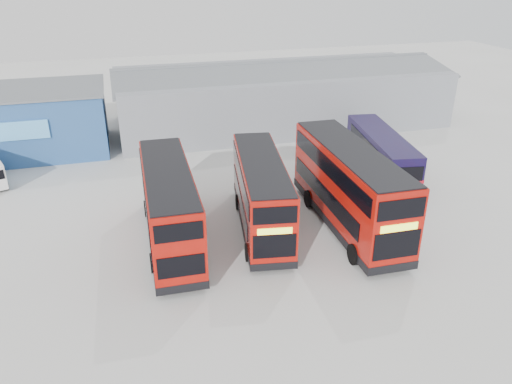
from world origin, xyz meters
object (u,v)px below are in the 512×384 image
(office_block, at_px, (28,120))
(double_decker_right, at_px, (349,189))
(maintenance_shed, at_px, (280,95))
(double_decker_centre, at_px, (261,195))
(double_decker_left, at_px, (170,208))
(single_decker_blue, at_px, (381,152))

(office_block, height_order, double_decker_right, office_block)
(maintenance_shed, xyz_separation_m, double_decker_centre, (-7.58, -19.64, -0.50))
(double_decker_centre, distance_m, double_decker_right, 5.06)
(double_decker_left, bearing_deg, office_block, -61.42)
(maintenance_shed, height_order, single_decker_blue, maintenance_shed)
(maintenance_shed, height_order, double_decker_right, maintenance_shed)
(double_decker_left, relative_size, double_decker_right, 0.92)
(maintenance_shed, distance_m, double_decker_left, 23.76)
(double_decker_right, bearing_deg, maintenance_shed, 84.07)
(double_decker_right, xyz_separation_m, single_decker_blue, (6.21, 7.37, -1.02))
(double_decker_left, bearing_deg, maintenance_shed, -121.16)
(office_block, bearing_deg, single_decker_blue, -24.03)
(double_decker_left, height_order, double_decker_right, double_decker_right)
(double_decker_centre, distance_m, single_decker_blue, 12.78)
(office_block, bearing_deg, maintenance_shed, 5.21)
(office_block, distance_m, double_decker_right, 26.95)
(double_decker_left, xyz_separation_m, double_decker_right, (10.19, -0.79, 0.20))
(double_decker_left, xyz_separation_m, double_decker_centre, (5.27, 0.33, -0.09))
(double_decker_centre, relative_size, single_decker_blue, 0.98)
(double_decker_centre, bearing_deg, double_decker_right, -3.91)
(single_decker_blue, bearing_deg, double_decker_left, 31.20)
(double_decker_right, distance_m, single_decker_blue, 9.69)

